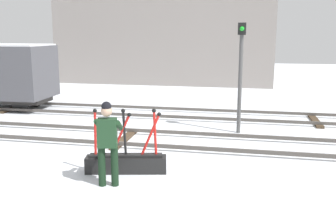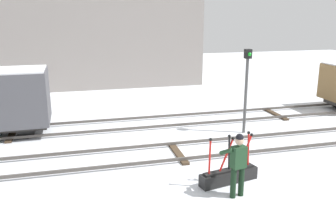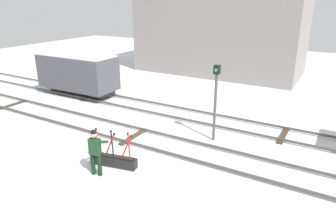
% 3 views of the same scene
% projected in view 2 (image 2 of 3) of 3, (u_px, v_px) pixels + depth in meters
% --- Properties ---
extents(ground_plane, '(60.00, 60.00, 0.00)m').
position_uv_depth(ground_plane, '(178.00, 154.00, 12.25)').
color(ground_plane, silver).
extents(track_main_line, '(44.00, 1.94, 0.18)m').
position_uv_depth(track_main_line, '(178.00, 151.00, 12.22)').
color(track_main_line, '#4C4742').
rests_on(track_main_line, ground_plane).
extents(track_siding_near, '(44.00, 1.94, 0.18)m').
position_uv_depth(track_siding_near, '(156.00, 122.00, 15.54)').
color(track_siding_near, '#4C4742').
rests_on(track_siding_near, ground_plane).
extents(switch_lever_frame, '(1.84, 0.73, 1.45)m').
position_uv_depth(switch_lever_frame, '(229.00, 174.00, 10.15)').
color(switch_lever_frame, black).
rests_on(switch_lever_frame, ground_plane).
extents(rail_worker, '(0.63, 0.72, 1.75)m').
position_uv_depth(rail_worker, '(238.00, 161.00, 9.21)').
color(rail_worker, black).
rests_on(rail_worker, ground_plane).
extents(signal_post, '(0.24, 0.32, 3.38)m').
position_uv_depth(signal_post, '(247.00, 82.00, 13.96)').
color(signal_post, '#4C4C4C').
rests_on(signal_post, ground_plane).
extents(apartment_building, '(13.47, 6.60, 9.04)m').
position_uv_depth(apartment_building, '(97.00, 16.00, 24.47)').
color(apartment_building, gray).
rests_on(apartment_building, ground_plane).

